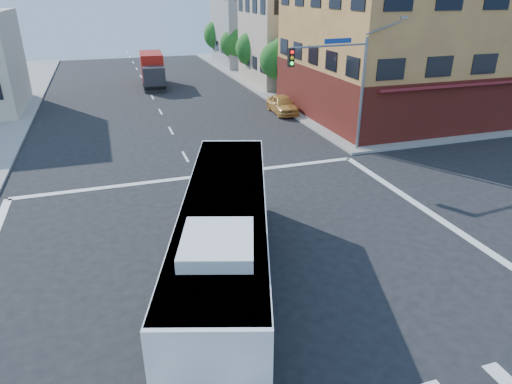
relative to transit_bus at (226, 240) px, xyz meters
name	(u,v)px	position (x,y,z in m)	size (l,w,h in m)	color
ground	(246,267)	(0.98, 0.86, -1.82)	(120.00, 120.00, 0.00)	black
sidewalk_ne	(430,71)	(35.98, 35.86, -1.74)	(50.00, 50.00, 0.15)	gray
corner_building_ne	(417,39)	(20.97, 19.34, 4.07)	(18.10, 15.44, 14.00)	#D3984C
building_east_near	(304,40)	(17.96, 34.84, 2.69)	(12.06, 10.06, 9.00)	tan
building_east_far	(262,26)	(17.96, 48.84, 3.19)	(12.06, 10.06, 10.00)	gray
signal_mast_ne	(340,74)	(10.06, 11.48, 3.16)	(7.91, 1.13, 8.07)	gray
street_tree_a	(280,58)	(12.88, 28.78, 1.77)	(3.60, 3.60, 5.53)	#332312
street_tree_b	(254,47)	(12.88, 36.78, 1.93)	(3.80, 3.80, 5.79)	#332312
street_tree_c	(234,42)	(12.88, 44.78, 1.64)	(3.40, 3.40, 5.29)	#332312
street_tree_d	(219,33)	(12.88, 52.78, 2.06)	(4.00, 4.00, 6.03)	#332312
transit_bus	(226,240)	(0.00, 0.00, 0.00)	(6.36, 12.78, 3.72)	black
box_truck	(153,71)	(1.76, 37.26, -0.19)	(2.64, 7.60, 3.37)	#2A2B30
parked_car	(282,104)	(10.65, 22.15, -1.07)	(1.76, 4.38, 1.49)	gold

